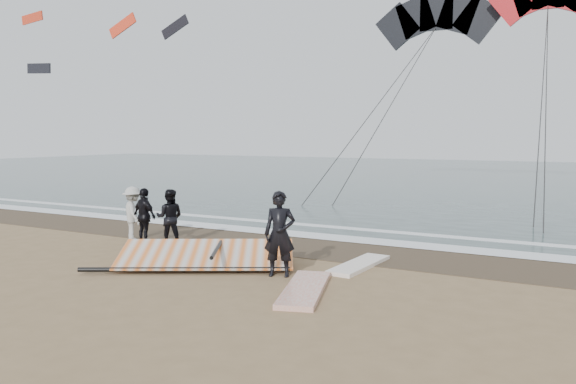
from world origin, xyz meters
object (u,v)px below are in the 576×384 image
man_main (280,234)px  board_white (305,289)px  board_cream (359,265)px  sail_rig (208,257)px

man_main → board_white: man_main is taller
board_white → man_main: bearing=123.2°
board_cream → sail_rig: bearing=-149.7°
man_main → board_cream: 2.15m
board_white → board_cream: (0.18, 2.40, -0.00)m
board_white → board_cream: size_ratio=1.14×
board_cream → board_white: bearing=-90.1°
man_main → board_cream: bearing=33.0°
board_white → sail_rig: (-2.91, 0.88, 0.15)m
man_main → board_white: size_ratio=0.73×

